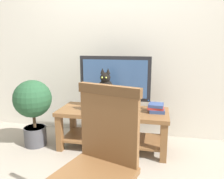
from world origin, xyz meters
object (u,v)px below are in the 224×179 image
(tv_stand, at_px, (113,122))
(media_box, at_px, (106,109))
(potted_plant, at_px, (33,105))
(wooden_chair, at_px, (100,157))
(book_stack, at_px, (156,108))
(cat, at_px, (106,92))
(tv, at_px, (115,80))

(tv_stand, xyz_separation_m, media_box, (-0.06, -0.09, 0.18))
(potted_plant, bearing_deg, tv_stand, 7.89)
(wooden_chair, bearing_deg, media_box, 101.70)
(book_stack, bearing_deg, media_box, -167.17)
(tv_stand, xyz_separation_m, book_stack, (0.50, 0.03, 0.19))
(cat, height_order, book_stack, cat)
(tv_stand, xyz_separation_m, potted_plant, (-0.95, -0.13, 0.19))
(media_box, bearing_deg, potted_plant, -177.59)
(media_box, relative_size, potted_plant, 0.49)
(tv, xyz_separation_m, wooden_chair, (0.18, -1.35, -0.24))
(media_box, bearing_deg, book_stack, 12.83)
(tv, height_order, potted_plant, tv)
(cat, distance_m, potted_plant, 0.92)
(book_stack, xyz_separation_m, potted_plant, (-1.45, -0.16, -0.01))
(potted_plant, bearing_deg, wooden_chair, -44.22)
(tv, distance_m, book_stack, 0.58)
(tv, xyz_separation_m, potted_plant, (-0.95, -0.24, -0.29))
(tv, relative_size, media_box, 2.12)
(tv, distance_m, cat, 0.25)
(cat, relative_size, book_stack, 2.24)
(cat, bearing_deg, media_box, 94.91)
(media_box, bearing_deg, wooden_chair, -78.30)
(tv_stand, xyz_separation_m, cat, (-0.05, -0.11, 0.38))
(wooden_chair, height_order, book_stack, wooden_chair)
(tv, distance_m, wooden_chair, 1.38)
(tv, relative_size, potted_plant, 1.04)
(wooden_chair, xyz_separation_m, potted_plant, (-1.13, 1.10, -0.05))
(media_box, height_order, book_stack, book_stack)
(cat, xyz_separation_m, book_stack, (0.55, 0.14, -0.18))
(tv_stand, relative_size, tv, 1.51)
(media_box, bearing_deg, cat, -85.09)
(tv, bearing_deg, book_stack, -9.21)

